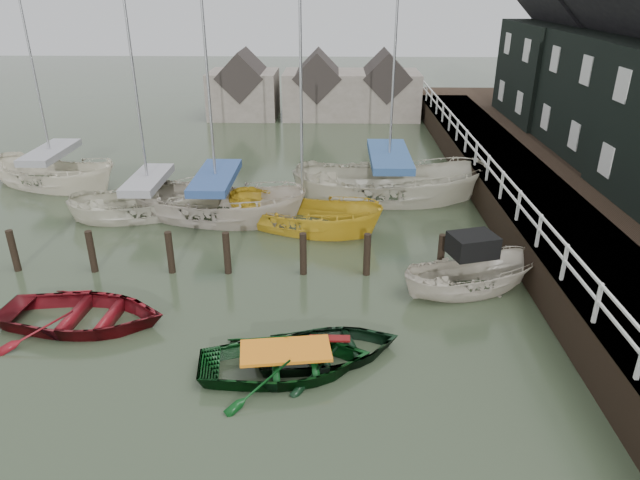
{
  "coord_description": "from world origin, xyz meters",
  "views": [
    {
      "loc": [
        2.13,
        -13.04,
        8.5
      ],
      "look_at": [
        1.74,
        2.53,
        1.4
      ],
      "focal_mm": 32.0,
      "sensor_mm": 36.0,
      "label": 1
    }
  ],
  "objects_px": {
    "sailboat_a": "(152,212)",
    "sailboat_b": "(219,216)",
    "sailboat_c": "(303,226)",
    "sailboat_d": "(387,197)",
    "rowboat_red": "(85,324)",
    "rowboat_green": "(286,371)",
    "sailboat_e": "(57,184)",
    "rowboat_dkgreen": "(330,357)",
    "motorboat": "(469,287)"
  },
  "relations": [
    {
      "from": "sailboat_a",
      "to": "sailboat_c",
      "type": "bearing_deg",
      "value": -117.59
    },
    {
      "from": "sailboat_a",
      "to": "sailboat_b",
      "type": "relative_size",
      "value": 0.98
    },
    {
      "from": "sailboat_b",
      "to": "sailboat_c",
      "type": "height_order",
      "value": "sailboat_b"
    },
    {
      "from": "rowboat_dkgreen",
      "to": "sailboat_b",
      "type": "relative_size",
      "value": 0.32
    },
    {
      "from": "motorboat",
      "to": "sailboat_a",
      "type": "xyz_separation_m",
      "value": [
        -11.37,
        5.86,
        -0.03
      ]
    },
    {
      "from": "rowboat_dkgreen",
      "to": "sailboat_c",
      "type": "bearing_deg",
      "value": -8.66
    },
    {
      "from": "rowboat_dkgreen",
      "to": "sailboat_b",
      "type": "bearing_deg",
      "value": 9.99
    },
    {
      "from": "rowboat_red",
      "to": "sailboat_b",
      "type": "bearing_deg",
      "value": -12.06
    },
    {
      "from": "sailboat_e",
      "to": "rowboat_dkgreen",
      "type": "bearing_deg",
      "value": -115.17
    },
    {
      "from": "rowboat_red",
      "to": "sailboat_c",
      "type": "height_order",
      "value": "sailboat_c"
    },
    {
      "from": "rowboat_red",
      "to": "sailboat_e",
      "type": "height_order",
      "value": "sailboat_e"
    },
    {
      "from": "sailboat_a",
      "to": "sailboat_e",
      "type": "bearing_deg",
      "value": 40.69
    },
    {
      "from": "sailboat_e",
      "to": "sailboat_d",
      "type": "bearing_deg",
      "value": -74.78
    },
    {
      "from": "sailboat_b",
      "to": "rowboat_dkgreen",
      "type": "bearing_deg",
      "value": -141.58
    },
    {
      "from": "sailboat_b",
      "to": "sailboat_e",
      "type": "xyz_separation_m",
      "value": [
        -8.11,
        3.67,
        -0.0
      ]
    },
    {
      "from": "motorboat",
      "to": "sailboat_e",
      "type": "xyz_separation_m",
      "value": [
        -16.75,
        9.24,
        -0.04
      ]
    },
    {
      "from": "sailboat_a",
      "to": "sailboat_d",
      "type": "relative_size",
      "value": 0.91
    },
    {
      "from": "rowboat_green",
      "to": "sailboat_e",
      "type": "distance_m",
      "value": 17.62
    },
    {
      "from": "motorboat",
      "to": "sailboat_c",
      "type": "distance_m",
      "value": 7.08
    },
    {
      "from": "rowboat_red",
      "to": "sailboat_b",
      "type": "distance_m",
      "value": 8.05
    },
    {
      "from": "sailboat_e",
      "to": "sailboat_b",
      "type": "bearing_deg",
      "value": -94.16
    },
    {
      "from": "motorboat",
      "to": "sailboat_b",
      "type": "distance_m",
      "value": 10.28
    },
    {
      "from": "sailboat_b",
      "to": "sailboat_d",
      "type": "bearing_deg",
      "value": -58.65
    },
    {
      "from": "sailboat_c",
      "to": "sailboat_d",
      "type": "bearing_deg",
      "value": -25.05
    },
    {
      "from": "sailboat_a",
      "to": "sailboat_d",
      "type": "bearing_deg",
      "value": -94.87
    },
    {
      "from": "rowboat_red",
      "to": "sailboat_d",
      "type": "relative_size",
      "value": 0.36
    },
    {
      "from": "rowboat_green",
      "to": "sailboat_d",
      "type": "height_order",
      "value": "sailboat_d"
    },
    {
      "from": "sailboat_b",
      "to": "sailboat_c",
      "type": "relative_size",
      "value": 1.15
    },
    {
      "from": "rowboat_red",
      "to": "sailboat_d",
      "type": "height_order",
      "value": "sailboat_d"
    },
    {
      "from": "sailboat_d",
      "to": "sailboat_b",
      "type": "bearing_deg",
      "value": 111.85
    },
    {
      "from": "rowboat_red",
      "to": "rowboat_dkgreen",
      "type": "distance_m",
      "value": 6.79
    },
    {
      "from": "rowboat_green",
      "to": "sailboat_b",
      "type": "height_order",
      "value": "sailboat_b"
    },
    {
      "from": "sailboat_b",
      "to": "motorboat",
      "type": "bearing_deg",
      "value": -110.62
    },
    {
      "from": "sailboat_d",
      "to": "rowboat_dkgreen",
      "type": "bearing_deg",
      "value": 170.98
    },
    {
      "from": "motorboat",
      "to": "rowboat_dkgreen",
      "type": "bearing_deg",
      "value": 113.15
    },
    {
      "from": "motorboat",
      "to": "sailboat_c",
      "type": "height_order",
      "value": "sailboat_c"
    },
    {
      "from": "rowboat_dkgreen",
      "to": "motorboat",
      "type": "xyz_separation_m",
      "value": [
        4.18,
        3.49,
        0.1
      ]
    },
    {
      "from": "sailboat_b",
      "to": "sailboat_c",
      "type": "bearing_deg",
      "value": -91.72
    },
    {
      "from": "motorboat",
      "to": "sailboat_a",
      "type": "distance_m",
      "value": 12.79
    },
    {
      "from": "rowboat_green",
      "to": "sailboat_d",
      "type": "distance_m",
      "value": 12.49
    },
    {
      "from": "motorboat",
      "to": "sailboat_b",
      "type": "relative_size",
      "value": 0.4
    },
    {
      "from": "sailboat_a",
      "to": "sailboat_e",
      "type": "distance_m",
      "value": 6.35
    },
    {
      "from": "rowboat_green",
      "to": "motorboat",
      "type": "height_order",
      "value": "motorboat"
    },
    {
      "from": "sailboat_a",
      "to": "rowboat_green",
      "type": "bearing_deg",
      "value": -165.33
    },
    {
      "from": "rowboat_dkgreen",
      "to": "sailboat_a",
      "type": "bearing_deg",
      "value": 21.36
    },
    {
      "from": "rowboat_red",
      "to": "motorboat",
      "type": "height_order",
      "value": "motorboat"
    },
    {
      "from": "rowboat_dkgreen",
      "to": "rowboat_red",
      "type": "bearing_deg",
      "value": 62.64
    },
    {
      "from": "rowboat_green",
      "to": "sailboat_c",
      "type": "bearing_deg",
      "value": -7.36
    },
    {
      "from": "rowboat_red",
      "to": "rowboat_green",
      "type": "distance_m",
      "value": 5.95
    },
    {
      "from": "sailboat_e",
      "to": "sailboat_a",
      "type": "bearing_deg",
      "value": -101.97
    }
  ]
}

